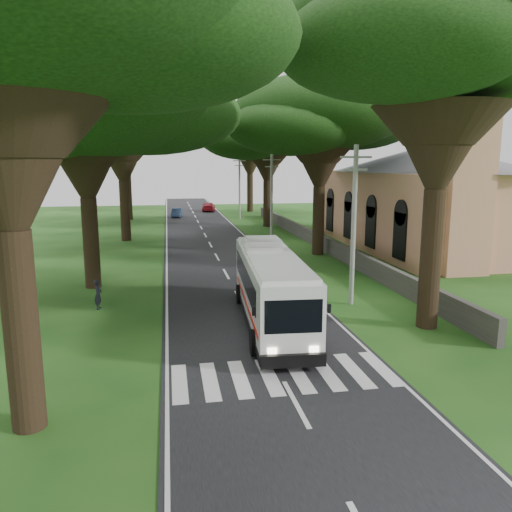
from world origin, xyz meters
name	(u,v)px	position (x,y,z in m)	size (l,w,h in m)	color
ground	(269,354)	(0.00, 0.00, 0.00)	(140.00, 140.00, 0.00)	#1A4A15
road	(211,247)	(0.00, 25.00, 0.01)	(8.00, 120.00, 0.04)	black
crosswalk	(281,376)	(0.00, -2.00, 0.00)	(8.00, 3.00, 0.01)	silver
property_wall	(315,239)	(9.00, 24.00, 0.60)	(0.35, 50.00, 1.20)	#383533
church	(427,190)	(17.86, 21.55, 4.91)	(14.00, 24.00, 11.60)	tan
pole_near	(354,223)	(5.50, 6.00, 4.18)	(1.60, 0.24, 8.00)	gray
pole_mid	(272,197)	(5.50, 26.00, 4.18)	(1.60, 0.24, 8.00)	gray
pole_far	(240,186)	(5.50, 46.00, 4.18)	(1.60, 0.24, 8.00)	gray
tree_l_mida	(82,102)	(-8.00, 12.00, 10.39)	(14.91, 14.91, 13.64)	black
tree_l_midb	(121,119)	(-7.50, 30.00, 11.02)	(13.23, 13.23, 13.98)	black
tree_l_far	(125,123)	(-8.50, 48.00, 11.97)	(14.20, 14.20, 15.12)	black
tree_r_near	(445,33)	(7.50, 2.00, 12.18)	(13.12, 13.12, 15.16)	black
tree_r_mida	(321,115)	(8.00, 20.00, 10.66)	(13.37, 13.37, 13.63)	black
tree_r_midb	(267,133)	(7.50, 38.00, 10.42)	(13.35, 13.35, 13.39)	black
tree_r_far	(250,135)	(8.50, 56.00, 11.08)	(13.24, 13.24, 14.04)	black
coach_bus	(271,286)	(0.80, 3.63, 1.72)	(3.07, 10.99, 3.20)	white
distant_car_b	(177,213)	(-2.44, 49.63, 0.61)	(1.23, 3.53, 1.16)	navy
distant_car_c	(209,207)	(2.41, 57.18, 0.68)	(1.83, 4.50, 1.31)	maroon
pedestrian	(98,294)	(-7.11, 7.33, 0.75)	(0.54, 0.36, 1.49)	black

